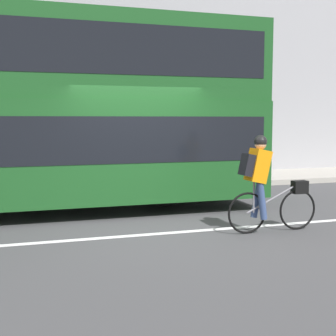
% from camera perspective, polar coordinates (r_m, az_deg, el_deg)
% --- Properties ---
extents(ground_plane, '(80.00, 80.00, 0.00)m').
position_cam_1_polar(ground_plane, '(7.98, -1.71, -7.74)').
color(ground_plane, '#424244').
extents(road_center_line, '(50.00, 0.14, 0.01)m').
position_cam_1_polar(road_center_line, '(7.82, -1.35, -8.01)').
color(road_center_line, silver).
rests_on(road_center_line, ground_plane).
extents(sidewalk_curb, '(60.00, 2.59, 0.15)m').
position_cam_1_polar(sidewalk_curb, '(13.35, -8.25, -1.91)').
color(sidewalk_curb, '#A8A399').
rests_on(sidewalk_curb, ground_plane).
extents(building_facade, '(60.00, 0.30, 8.37)m').
position_cam_1_polar(building_facade, '(14.83, -9.42, 14.80)').
color(building_facade, '#9E9EA3').
rests_on(building_facade, ground_plane).
extents(bus, '(10.06, 2.49, 3.91)m').
position_cam_1_polar(bus, '(9.70, -18.41, 7.24)').
color(bus, black).
rests_on(bus, ground_plane).
extents(cyclist_on_bike, '(1.65, 0.32, 1.63)m').
position_cam_1_polar(cyclist_on_bike, '(7.93, 11.66, -1.49)').
color(cyclist_on_bike, black).
rests_on(cyclist_on_bike, ground_plane).
extents(trash_bin, '(0.48, 0.48, 0.89)m').
position_cam_1_polar(trash_bin, '(13.00, -15.20, 0.05)').
color(trash_bin, '#262628').
rests_on(trash_bin, sidewalk_curb).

